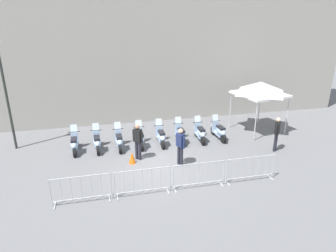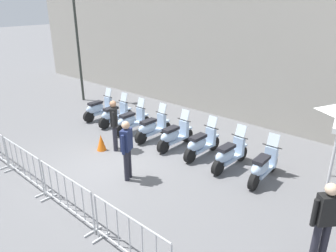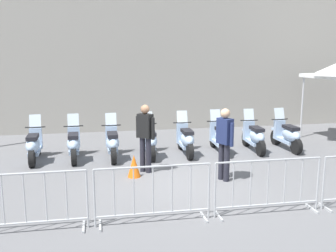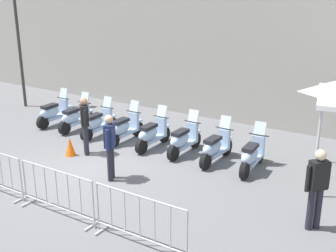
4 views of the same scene
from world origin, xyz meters
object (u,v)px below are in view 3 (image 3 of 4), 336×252
at_px(motorcycle_5, 220,138).
at_px(officer_by_barriers, 145,134).
at_px(barrier_segment_1, 153,195).
at_px(motorcycle_0, 34,146).
at_px(motorcycle_3, 150,141).
at_px(motorcycle_6, 254,137).
at_px(motorcycle_7, 287,136).
at_px(barrier_segment_2, 268,187).
at_px(traffic_cone, 134,166).
at_px(officer_near_row_end, 225,140).
at_px(motorcycle_4, 186,140).
at_px(motorcycle_1, 74,144).
at_px(barrier_segment_0, 25,204).
at_px(motorcycle_2, 112,143).

relative_size(motorcycle_5, officer_by_barriers, 0.99).
bearing_deg(barrier_segment_1, motorcycle_0, 109.08).
distance_m(motorcycle_3, motorcycle_6, 3.23).
relative_size(motorcycle_0, motorcycle_7, 1.00).
bearing_deg(motorcycle_5, motorcycle_0, 168.25).
xyz_separation_m(barrier_segment_2, traffic_cone, (-1.68, 3.05, -0.25)).
bearing_deg(officer_near_row_end, officer_by_barriers, 139.06).
height_order(motorcycle_3, motorcycle_7, same).
bearing_deg(officer_by_barriers, motorcycle_5, 19.56).
distance_m(motorcycle_0, barrier_segment_1, 5.22).
distance_m(motorcycle_4, officer_near_row_end, 2.49).
relative_size(motorcycle_1, officer_by_barriers, 0.99).
xyz_separation_m(motorcycle_4, motorcycle_7, (3.16, -0.66, 0.00)).
relative_size(barrier_segment_0, officer_by_barriers, 1.19).
height_order(motorcycle_1, barrier_segment_1, motorcycle_1).
bearing_deg(officer_near_row_end, motorcycle_2, 125.07).
distance_m(motorcycle_4, motorcycle_5, 1.08).
height_order(motorcycle_1, traffic_cone, motorcycle_1).
bearing_deg(motorcycle_0, officer_by_barriers, -38.82).
xyz_separation_m(motorcycle_4, barrier_segment_1, (-2.49, -3.99, 0.07)).
bearing_deg(motorcycle_6, motorcycle_0, 167.70).
bearing_deg(barrier_segment_1, motorcycle_7, 30.50).
bearing_deg(motorcycle_7, motorcycle_5, 166.46).
xyz_separation_m(motorcycle_6, barrier_segment_0, (-6.73, -3.11, 0.07)).
xyz_separation_m(motorcycle_7, traffic_cone, (-5.20, -0.72, -0.18)).
height_order(motorcycle_0, motorcycle_7, same).
xyz_separation_m(motorcycle_4, motorcycle_6, (2.11, -0.43, 0.00)).
relative_size(barrier_segment_1, traffic_cone, 3.73).
xyz_separation_m(motorcycle_0, motorcycle_3, (3.15, -0.71, 0.00)).
relative_size(motorcycle_2, barrier_segment_0, 0.84).
distance_m(motorcycle_7, barrier_segment_0, 8.31).
distance_m(barrier_segment_0, officer_by_barriers, 3.88).
distance_m(motorcycle_7, barrier_segment_2, 5.16).
xyz_separation_m(barrier_segment_2, officer_by_barriers, (-1.28, 3.32, 0.46)).
bearing_deg(motorcycle_0, motorcycle_1, -13.45).
bearing_deg(traffic_cone, motorcycle_6, 12.93).
distance_m(motorcycle_4, officer_by_barriers, 2.05).
distance_m(officer_near_row_end, officer_by_barriers, 2.00).
relative_size(motorcycle_2, officer_near_row_end, 0.99).
xyz_separation_m(motorcycle_1, officer_by_barriers, (1.51, -1.81, 0.53)).
relative_size(motorcycle_4, barrier_segment_2, 0.83).
distance_m(motorcycle_0, traffic_cone, 3.18).
height_order(motorcycle_7, barrier_segment_0, motorcycle_7).
height_order(motorcycle_7, officer_by_barriers, officer_by_barriers).
bearing_deg(officer_by_barriers, motorcycle_0, 141.18).
relative_size(motorcycle_0, traffic_cone, 3.12).
height_order(motorcycle_7, traffic_cone, motorcycle_7).
bearing_deg(barrier_segment_2, traffic_cone, 118.77).
bearing_deg(motorcycle_1, motorcycle_4, -12.37).
distance_m(motorcycle_5, officer_by_barriers, 2.92).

